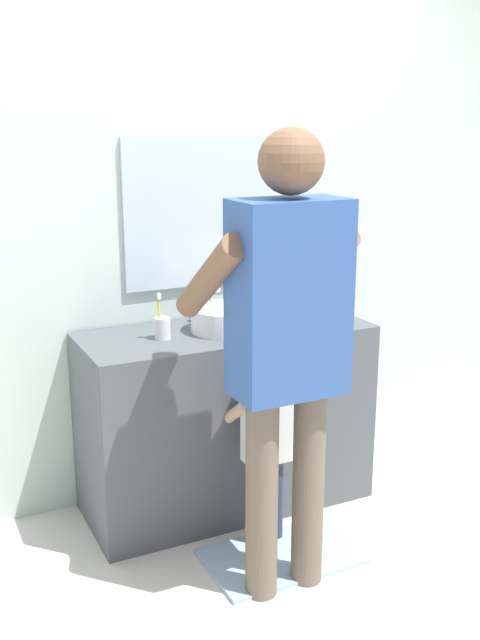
# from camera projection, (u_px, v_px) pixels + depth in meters

# --- Properties ---
(ground_plane) EXTENTS (14.00, 14.00, 0.00)m
(ground_plane) POSITION_uv_depth(u_px,v_px,m) (254.00, 530.00, 3.36)
(ground_plane) COLOR silver
(back_wall) EXTENTS (4.40, 0.10, 2.70)m
(back_wall) POSITION_uv_depth(u_px,v_px,m) (197.00, 218.00, 3.55)
(back_wall) COLOR silver
(back_wall) RESTS_ON ground
(vanity_cabinet) EXTENTS (1.34, 0.54, 0.87)m
(vanity_cabinet) POSITION_uv_depth(u_px,v_px,m) (226.00, 418.00, 3.51)
(vanity_cabinet) COLOR #4C5156
(vanity_cabinet) RESTS_ON ground
(sink_basin) EXTENTS (0.33, 0.33, 0.11)m
(sink_basin) POSITION_uv_depth(u_px,v_px,m) (227.00, 319.00, 3.37)
(sink_basin) COLOR white
(sink_basin) RESTS_ON vanity_cabinet
(faucet) EXTENTS (0.18, 0.14, 0.18)m
(faucet) POSITION_uv_depth(u_px,v_px,m) (209.00, 304.00, 3.54)
(faucet) COLOR #B7BABF
(faucet) RESTS_ON vanity_cabinet
(toothbrush_cup) EXTENTS (0.07, 0.07, 0.21)m
(toothbrush_cup) POSITION_uv_depth(u_px,v_px,m) (162.00, 327.00, 3.24)
(toothbrush_cup) COLOR silver
(toothbrush_cup) RESTS_ON vanity_cabinet
(soap_bottle) EXTENTS (0.06, 0.06, 0.17)m
(soap_bottle) POSITION_uv_depth(u_px,v_px,m) (293.00, 307.00, 3.53)
(soap_bottle) COLOR #B27FC6
(soap_bottle) RESTS_ON vanity_cabinet
(bath_mat) EXTENTS (0.64, 0.40, 0.02)m
(bath_mat) POSITION_uv_depth(u_px,v_px,m) (281.00, 556.00, 3.15)
(bath_mat) COLOR #99B7CC
(bath_mat) RESTS_ON ground
(child_toddler) EXTENTS (0.27, 0.27, 0.86)m
(child_toddler) POSITION_uv_depth(u_px,v_px,m) (266.00, 434.00, 3.14)
(child_toddler) COLOR #2D334C
(child_toddler) RESTS_ON ground
(adult_parent) EXTENTS (0.55, 0.58, 1.78)m
(adult_parent) POSITION_uv_depth(u_px,v_px,m) (286.00, 327.00, 2.70)
(adult_parent) COLOR #6B5B4C
(adult_parent) RESTS_ON ground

